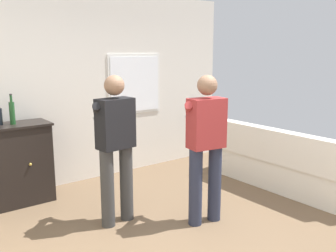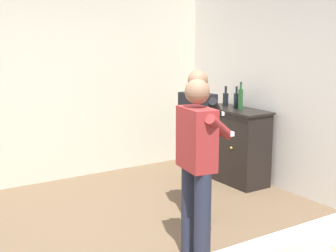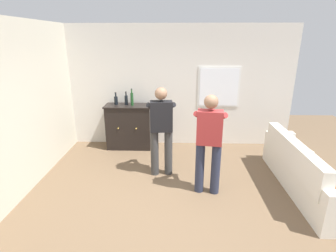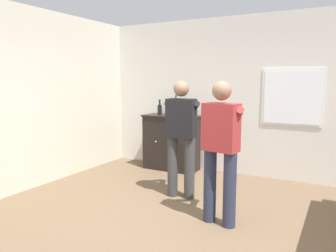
{
  "view_description": "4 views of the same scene",
  "coord_description": "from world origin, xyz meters",
  "px_view_note": "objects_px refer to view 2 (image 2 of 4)",
  "views": [
    {
      "loc": [
        -2.35,
        -2.49,
        1.93
      ],
      "look_at": [
        -0.22,
        0.29,
        1.22
      ],
      "focal_mm": 40.0,
      "sensor_mm": 36.0,
      "label": 1
    },
    {
      "loc": [
        3.64,
        -1.95,
        2.07
      ],
      "look_at": [
        -0.13,
        0.49,
        1.17
      ],
      "focal_mm": 50.0,
      "sensor_mm": 36.0,
      "label": 2
    },
    {
      "loc": [
        -0.12,
        -3.47,
        2.49
      ],
      "look_at": [
        -0.23,
        0.26,
        1.23
      ],
      "focal_mm": 28.0,
      "sensor_mm": 36.0,
      "label": 3
    },
    {
      "loc": [
        1.65,
        -3.1,
        1.68
      ],
      "look_at": [
        -0.2,
        0.31,
        1.14
      ],
      "focal_mm": 35.0,
      "sensor_mm": 36.0,
      "label": 4
    }
  ],
  "objects_px": {
    "bottle_wine_green": "(240,99)",
    "bottle_liquor_amber": "(226,99)",
    "sideboard_cabinet": "(235,145)",
    "person_standing_left": "(198,138)",
    "bottle_spirits_clear": "(236,100)",
    "person_standing_right": "(198,162)"
  },
  "relations": [
    {
      "from": "bottle_wine_green",
      "to": "bottle_liquor_amber",
      "type": "height_order",
      "value": "bottle_wine_green"
    },
    {
      "from": "sideboard_cabinet",
      "to": "person_standing_left",
      "type": "bearing_deg",
      "value": -56.64
    },
    {
      "from": "bottle_wine_green",
      "to": "bottle_spirits_clear",
      "type": "relative_size",
      "value": 1.24
    },
    {
      "from": "bottle_spirits_clear",
      "to": "person_standing_left",
      "type": "distance_m",
      "value": 1.59
    },
    {
      "from": "bottle_liquor_amber",
      "to": "bottle_spirits_clear",
      "type": "distance_m",
      "value": 0.24
    },
    {
      "from": "bottle_wine_green",
      "to": "bottle_spirits_clear",
      "type": "bearing_deg",
      "value": 160.34
    },
    {
      "from": "bottle_liquor_amber",
      "to": "bottle_spirits_clear",
      "type": "bearing_deg",
      "value": -0.91
    },
    {
      "from": "sideboard_cabinet",
      "to": "person_standing_right",
      "type": "relative_size",
      "value": 0.63
    },
    {
      "from": "bottle_liquor_amber",
      "to": "person_standing_right",
      "type": "xyz_separation_m",
      "value": [
        1.91,
        -1.9,
        -0.2
      ]
    },
    {
      "from": "bottle_spirits_clear",
      "to": "person_standing_left",
      "type": "height_order",
      "value": "person_standing_left"
    },
    {
      "from": "person_standing_left",
      "to": "bottle_liquor_amber",
      "type": "bearing_deg",
      "value": 130.28
    },
    {
      "from": "sideboard_cabinet",
      "to": "bottle_wine_green",
      "type": "height_order",
      "value": "bottle_wine_green"
    },
    {
      "from": "bottle_wine_green",
      "to": "person_standing_left",
      "type": "height_order",
      "value": "person_standing_left"
    },
    {
      "from": "bottle_liquor_amber",
      "to": "person_standing_left",
      "type": "distance_m",
      "value": 1.73
    },
    {
      "from": "sideboard_cabinet",
      "to": "bottle_wine_green",
      "type": "relative_size",
      "value": 2.79
    },
    {
      "from": "bottle_liquor_amber",
      "to": "person_standing_left",
      "type": "relative_size",
      "value": 0.17
    },
    {
      "from": "sideboard_cabinet",
      "to": "bottle_wine_green",
      "type": "bearing_deg",
      "value": -2.37
    },
    {
      "from": "sideboard_cabinet",
      "to": "person_standing_right",
      "type": "bearing_deg",
      "value": -48.7
    },
    {
      "from": "bottle_wine_green",
      "to": "bottle_spirits_clear",
      "type": "xyz_separation_m",
      "value": [
        -0.14,
        0.05,
        -0.04
      ]
    },
    {
      "from": "bottle_spirits_clear",
      "to": "person_standing_right",
      "type": "relative_size",
      "value": 0.18
    },
    {
      "from": "sideboard_cabinet",
      "to": "person_standing_left",
      "type": "relative_size",
      "value": 0.63
    },
    {
      "from": "person_standing_right",
      "to": "bottle_wine_green",
      "type": "bearing_deg",
      "value": 129.62
    }
  ]
}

